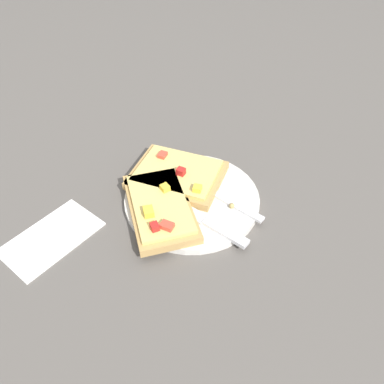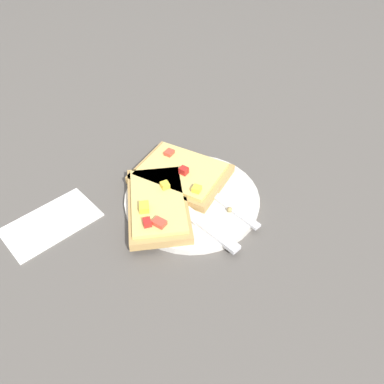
{
  "view_description": "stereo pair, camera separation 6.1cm",
  "coord_description": "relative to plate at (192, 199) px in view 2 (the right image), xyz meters",
  "views": [
    {
      "loc": [
        -0.35,
        -0.28,
        0.44
      ],
      "look_at": [
        0.0,
        0.0,
        0.02
      ],
      "focal_mm": 35.0,
      "sensor_mm": 36.0,
      "label": 1
    },
    {
      "loc": [
        -0.31,
        -0.32,
        0.44
      ],
      "look_at": [
        0.0,
        0.0,
        0.02
      ],
      "focal_mm": 35.0,
      "sensor_mm": 36.0,
      "label": 2
    }
  ],
  "objects": [
    {
      "name": "fork",
      "position": [
        0.03,
        -0.0,
        0.01
      ],
      "size": [
        0.03,
        0.21,
        0.01
      ],
      "rotation": [
        0.0,
        0.0,
        7.83
      ],
      "color": "silver",
      "rests_on": "plate"
    },
    {
      "name": "pizza_slice_main",
      "position": [
        0.02,
        0.05,
        0.02
      ],
      "size": [
        0.16,
        0.18,
        0.03
      ],
      "rotation": [
        0.0,
        0.0,
        1.89
      ],
      "color": "tan",
      "rests_on": "plate"
    },
    {
      "name": "crumb_scatter",
      "position": [
        0.03,
        0.02,
        0.01
      ],
      "size": [
        0.05,
        0.14,
        0.01
      ],
      "color": "tan",
      "rests_on": "plate"
    },
    {
      "name": "napkin",
      "position": [
        -0.2,
        0.12,
        -0.0
      ],
      "size": [
        0.14,
        0.09,
        0.01
      ],
      "color": "white",
      "rests_on": "ground"
    },
    {
      "name": "plate",
      "position": [
        0.0,
        0.0,
        0.0
      ],
      "size": [
        0.22,
        0.22,
        0.01
      ],
      "color": "silver",
      "rests_on": "ground"
    },
    {
      "name": "ground_plane",
      "position": [
        0.0,
        0.0,
        -0.01
      ],
      "size": [
        4.0,
        4.0,
        0.0
      ],
      "primitive_type": "plane",
      "color": "#56514C"
    },
    {
      "name": "knife",
      "position": [
        -0.03,
        -0.04,
        0.01
      ],
      "size": [
        0.02,
        0.2,
        0.01
      ],
      "rotation": [
        0.0,
        0.0,
        7.86
      ],
      "color": "silver",
      "rests_on": "plate"
    },
    {
      "name": "pizza_slice_corner",
      "position": [
        -0.06,
        0.02,
        0.02
      ],
      "size": [
        0.17,
        0.19,
        0.03
      ],
      "rotation": [
        0.0,
        0.0,
        0.95
      ],
      "color": "tan",
      "rests_on": "plate"
    }
  ]
}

